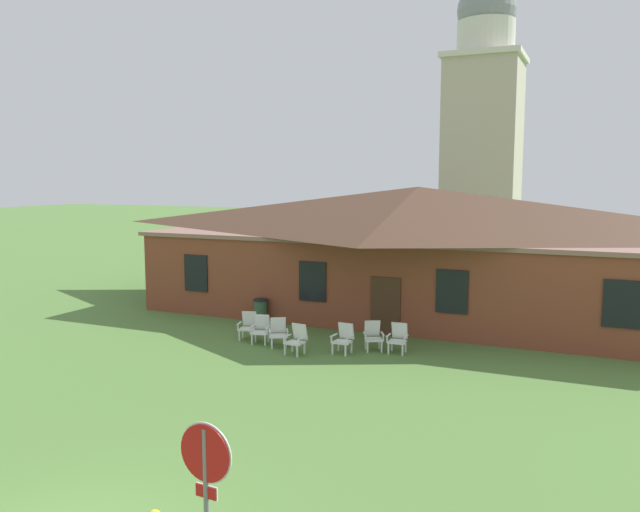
{
  "coord_description": "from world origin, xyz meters",
  "views": [
    {
      "loc": [
        7.18,
        -6.41,
        5.6
      ],
      "look_at": [
        0.32,
        8.94,
        3.53
      ],
      "focal_mm": 35.49,
      "sensor_mm": 36.0,
      "label": 1
    }
  ],
  "objects_px": {
    "lawn_chair_left_end": "(278,332)",
    "trash_bin": "(261,311)",
    "lawn_chair_middle": "(297,338)",
    "lawn_chair_right_end": "(344,338)",
    "lawn_chair_under_eave": "(398,337)",
    "stop_sign": "(206,479)",
    "lawn_chair_by_porch": "(248,325)",
    "lawn_chair_near_door": "(261,329)",
    "lawn_chair_far_side": "(373,335)"
  },
  "relations": [
    {
      "from": "lawn_chair_left_end",
      "to": "trash_bin",
      "type": "bearing_deg",
      "value": 129.41
    },
    {
      "from": "stop_sign",
      "to": "lawn_chair_left_end",
      "type": "xyz_separation_m",
      "value": [
        -5.28,
        11.96,
        -1.3
      ]
    },
    {
      "from": "lawn_chair_near_door",
      "to": "trash_bin",
      "type": "xyz_separation_m",
      "value": [
        -1.43,
        2.49,
        -0.0
      ]
    },
    {
      "from": "lawn_chair_by_porch",
      "to": "lawn_chair_right_end",
      "type": "relative_size",
      "value": 1.0
    },
    {
      "from": "lawn_chair_near_door",
      "to": "lawn_chair_left_end",
      "type": "bearing_deg",
      "value": -12.06
    },
    {
      "from": "lawn_chair_right_end",
      "to": "trash_bin",
      "type": "bearing_deg",
      "value": 150.87
    },
    {
      "from": "lawn_chair_near_door",
      "to": "lawn_chair_by_porch",
      "type": "bearing_deg",
      "value": 157.5
    },
    {
      "from": "lawn_chair_right_end",
      "to": "trash_bin",
      "type": "height_order",
      "value": "trash_bin"
    },
    {
      "from": "lawn_chair_under_eave",
      "to": "trash_bin",
      "type": "relative_size",
      "value": 0.98
    },
    {
      "from": "lawn_chair_under_eave",
      "to": "lawn_chair_far_side",
      "type": "bearing_deg",
      "value": -176.51
    },
    {
      "from": "lawn_chair_by_porch",
      "to": "lawn_chair_near_door",
      "type": "height_order",
      "value": "same"
    },
    {
      "from": "lawn_chair_by_porch",
      "to": "trash_bin",
      "type": "xyz_separation_m",
      "value": [
        -0.75,
        2.21,
        -0.0
      ]
    },
    {
      "from": "stop_sign",
      "to": "trash_bin",
      "type": "relative_size",
      "value": 2.6
    },
    {
      "from": "lawn_chair_by_porch",
      "to": "lawn_chair_left_end",
      "type": "relative_size",
      "value": 1.0
    },
    {
      "from": "lawn_chair_far_side",
      "to": "stop_sign",
      "type": "bearing_deg",
      "value": -80.13
    },
    {
      "from": "lawn_chair_left_end",
      "to": "lawn_chair_middle",
      "type": "relative_size",
      "value": 1.0
    },
    {
      "from": "stop_sign",
      "to": "lawn_chair_by_porch",
      "type": "height_order",
      "value": "stop_sign"
    },
    {
      "from": "lawn_chair_right_end",
      "to": "lawn_chair_near_door",
      "type": "bearing_deg",
      "value": 179.83
    },
    {
      "from": "lawn_chair_near_door",
      "to": "lawn_chair_far_side",
      "type": "bearing_deg",
      "value": 10.39
    },
    {
      "from": "lawn_chair_by_porch",
      "to": "lawn_chair_near_door",
      "type": "relative_size",
      "value": 1.0
    },
    {
      "from": "stop_sign",
      "to": "lawn_chair_by_porch",
      "type": "xyz_separation_m",
      "value": [
        -6.7,
        12.39,
        -1.3
      ]
    },
    {
      "from": "lawn_chair_left_end",
      "to": "lawn_chair_far_side",
      "type": "distance_m",
      "value": 3.17
    },
    {
      "from": "stop_sign",
      "to": "lawn_chair_far_side",
      "type": "relative_size",
      "value": 2.66
    },
    {
      "from": "stop_sign",
      "to": "lawn_chair_by_porch",
      "type": "bearing_deg",
      "value": 118.4
    },
    {
      "from": "lawn_chair_near_door",
      "to": "lawn_chair_middle",
      "type": "height_order",
      "value": "same"
    },
    {
      "from": "stop_sign",
      "to": "lawn_chair_far_side",
      "type": "distance_m",
      "value": 13.07
    },
    {
      "from": "lawn_chair_left_end",
      "to": "lawn_chair_middle",
      "type": "height_order",
      "value": "same"
    },
    {
      "from": "stop_sign",
      "to": "lawn_chair_left_end",
      "type": "distance_m",
      "value": 13.13
    },
    {
      "from": "lawn_chair_right_end",
      "to": "lawn_chair_middle",
      "type": "bearing_deg",
      "value": -151.93
    },
    {
      "from": "stop_sign",
      "to": "lawn_chair_right_end",
      "type": "bearing_deg",
      "value": 103.82
    },
    {
      "from": "lawn_chair_left_end",
      "to": "trash_bin",
      "type": "height_order",
      "value": "trash_bin"
    },
    {
      "from": "lawn_chair_by_porch",
      "to": "lawn_chair_left_end",
      "type": "bearing_deg",
      "value": -17.15
    },
    {
      "from": "lawn_chair_right_end",
      "to": "trash_bin",
      "type": "distance_m",
      "value": 5.13
    },
    {
      "from": "lawn_chair_by_porch",
      "to": "lawn_chair_right_end",
      "type": "height_order",
      "value": "same"
    },
    {
      "from": "lawn_chair_middle",
      "to": "lawn_chair_far_side",
      "type": "bearing_deg",
      "value": 34.21
    },
    {
      "from": "lawn_chair_middle",
      "to": "lawn_chair_left_end",
      "type": "bearing_deg",
      "value": 149.76
    },
    {
      "from": "lawn_chair_left_end",
      "to": "lawn_chair_far_side",
      "type": "height_order",
      "value": "same"
    },
    {
      "from": "lawn_chair_middle",
      "to": "trash_bin",
      "type": "height_order",
      "value": "trash_bin"
    },
    {
      "from": "lawn_chair_left_end",
      "to": "lawn_chair_middle",
      "type": "xyz_separation_m",
      "value": [
        0.96,
        -0.56,
        0.0
      ]
    },
    {
      "from": "lawn_chair_near_door",
      "to": "lawn_chair_under_eave",
      "type": "relative_size",
      "value": 1.0
    },
    {
      "from": "lawn_chair_far_side",
      "to": "lawn_chair_under_eave",
      "type": "bearing_deg",
      "value": 3.49
    },
    {
      "from": "lawn_chair_middle",
      "to": "lawn_chair_near_door",
      "type": "bearing_deg",
      "value": 157.14
    },
    {
      "from": "lawn_chair_by_porch",
      "to": "lawn_chair_middle",
      "type": "distance_m",
      "value": 2.59
    },
    {
      "from": "lawn_chair_middle",
      "to": "lawn_chair_under_eave",
      "type": "distance_m",
      "value": 3.28
    },
    {
      "from": "stop_sign",
      "to": "lawn_chair_right_end",
      "type": "height_order",
      "value": "stop_sign"
    },
    {
      "from": "lawn_chair_far_side",
      "to": "lawn_chair_under_eave",
      "type": "height_order",
      "value": "same"
    },
    {
      "from": "lawn_chair_right_end",
      "to": "lawn_chair_under_eave",
      "type": "distance_m",
      "value": 1.76
    },
    {
      "from": "lawn_chair_by_porch",
      "to": "lawn_chair_right_end",
      "type": "distance_m",
      "value": 3.74
    },
    {
      "from": "lawn_chair_left_end",
      "to": "lawn_chair_near_door",
      "type": "bearing_deg",
      "value": 167.94
    },
    {
      "from": "lawn_chair_near_door",
      "to": "lawn_chair_left_end",
      "type": "distance_m",
      "value": 0.77
    }
  ]
}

